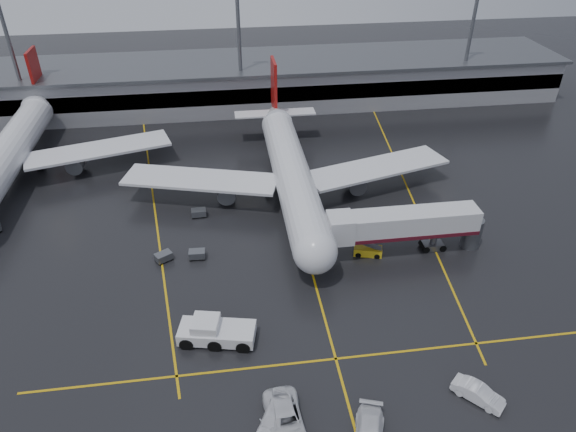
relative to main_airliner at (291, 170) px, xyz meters
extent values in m
plane|color=black|center=(0.00, -9.70, -4.21)|extent=(220.00, 220.00, 0.00)
cube|color=gold|center=(0.00, -9.70, -4.20)|extent=(0.25, 90.00, 0.02)
cube|color=gold|center=(0.00, -31.70, -4.20)|extent=(60.00, 0.25, 0.02)
cube|color=gold|center=(-20.00, 0.30, -4.20)|extent=(9.99, 69.35, 0.02)
cube|color=gold|center=(18.00, 0.30, -4.20)|extent=(7.57, 69.64, 0.02)
cube|color=gray|center=(0.00, 38.30, -0.21)|extent=(120.00, 18.00, 8.00)
cube|color=black|center=(0.00, 29.50, 0.29)|extent=(120.00, 0.40, 3.00)
cube|color=#595B60|center=(0.00, 38.30, 4.09)|extent=(122.00, 19.00, 0.60)
cylinder|color=#595B60|center=(-45.00, 32.30, 8.29)|extent=(0.70, 0.70, 25.00)
cylinder|color=#595B60|center=(-5.00, 32.30, 8.29)|extent=(0.70, 0.70, 25.00)
cylinder|color=#595B60|center=(40.00, 32.30, 8.29)|extent=(0.70, 0.70, 25.00)
cylinder|color=silver|center=(0.00, -1.70, -0.01)|extent=(5.20, 36.00, 5.20)
sphere|color=silver|center=(0.00, -19.70, -0.01)|extent=(5.20, 5.20, 5.20)
cone|color=silver|center=(0.00, 19.30, 0.59)|extent=(4.94, 8.00, 4.94)
cube|color=maroon|center=(0.00, 20.30, 5.49)|extent=(0.50, 5.50, 8.50)
cube|color=silver|center=(0.00, 19.30, 0.79)|extent=(14.00, 3.00, 0.25)
cube|color=silver|center=(-13.00, 0.30, -0.81)|extent=(22.80, 11.83, 0.40)
cube|color=silver|center=(13.00, 0.30, -0.81)|extent=(22.80, 11.83, 0.40)
cylinder|color=#595B60|center=(-9.50, -0.70, -2.21)|extent=(2.60, 4.50, 2.60)
cylinder|color=#595B60|center=(9.50, -0.70, -2.21)|extent=(2.60, 4.50, 2.60)
cylinder|color=#595B60|center=(0.00, -16.70, -3.21)|extent=(0.56, 0.56, 2.00)
cylinder|color=#595B60|center=(-3.20, 1.30, -3.21)|extent=(0.56, 0.56, 2.00)
cylinder|color=#595B60|center=(3.20, 1.30, -3.21)|extent=(0.56, 0.56, 2.00)
cylinder|color=black|center=(0.00, -16.70, -3.76)|extent=(0.40, 1.10, 1.10)
cylinder|color=black|center=(-3.20, 1.30, -3.66)|extent=(1.00, 1.40, 1.40)
cylinder|color=black|center=(3.20, 1.30, -3.66)|extent=(1.00, 1.40, 1.40)
cylinder|color=silver|center=(-42.00, 10.30, -0.01)|extent=(5.20, 36.00, 5.20)
cone|color=silver|center=(-42.00, 31.30, 0.59)|extent=(4.94, 8.00, 4.94)
cube|color=maroon|center=(-42.00, 32.30, 5.49)|extent=(0.50, 5.50, 8.50)
cube|color=silver|center=(-42.00, 31.30, 0.79)|extent=(14.00, 3.00, 0.25)
cube|color=silver|center=(-29.00, 12.30, -0.81)|extent=(22.80, 11.83, 0.40)
cylinder|color=#595B60|center=(-32.50, 11.30, -2.21)|extent=(2.60, 4.50, 2.60)
cylinder|color=#595B60|center=(-38.80, 13.30, -3.21)|extent=(0.56, 0.56, 2.00)
cylinder|color=black|center=(-38.80, 13.30, -3.66)|extent=(1.00, 1.40, 1.40)
cube|color=silver|center=(12.00, -15.70, 0.19)|extent=(18.00, 3.20, 3.00)
cube|color=#4E0E1A|center=(12.00, -15.70, -1.11)|extent=(18.00, 3.30, 0.50)
cube|color=silver|center=(3.80, -15.70, 0.19)|extent=(3.00, 3.40, 3.30)
cylinder|color=#595B60|center=(16.00, -15.70, -2.71)|extent=(0.80, 0.80, 3.00)
cube|color=#595B60|center=(16.00, -15.70, -3.76)|extent=(2.60, 1.60, 0.90)
cylinder|color=#595B60|center=(21.00, -15.70, -2.21)|extent=(2.40, 2.40, 4.00)
cylinder|color=black|center=(14.90, -15.70, -3.76)|extent=(0.90, 1.80, 0.90)
cylinder|color=black|center=(17.10, -15.70, -3.76)|extent=(0.90, 1.80, 0.90)
cube|color=silver|center=(-11.49, -27.53, -3.22)|extent=(8.19, 4.64, 1.32)
cube|color=silver|center=(-12.57, -27.29, -2.11)|extent=(3.14, 3.14, 1.10)
cube|color=black|center=(-12.57, -27.29, -2.11)|extent=(2.83, 2.83, 0.99)
cylinder|color=black|center=(-14.29, -26.92, -3.60)|extent=(2.10, 3.53, 1.43)
cylinder|color=black|center=(-11.49, -27.53, -3.60)|extent=(2.10, 3.53, 1.43)
cylinder|color=black|center=(-8.69, -28.13, -3.60)|extent=(2.10, 3.53, 1.43)
cube|color=yellow|center=(7.53, -15.73, -3.68)|extent=(3.74, 2.32, 1.06)
cube|color=#595B60|center=(7.53, -15.73, -2.66)|extent=(3.47, 1.72, 1.21)
cylinder|color=black|center=(6.41, -15.43, -3.92)|extent=(1.09, 1.76, 0.68)
cylinder|color=black|center=(8.65, -16.04, -3.92)|extent=(1.09, 1.76, 0.68)
imported|color=silver|center=(-5.95, -38.54, -3.28)|extent=(3.50, 6.88, 1.86)
imported|color=white|center=(11.75, -38.05, -3.43)|extent=(4.43, 4.59, 1.56)
imported|color=white|center=(-6.86, -38.19, -3.27)|extent=(4.37, 5.92, 1.87)
cube|color=#595B60|center=(-13.64, -13.57, -3.56)|extent=(2.05, 1.37, 0.90)
cylinder|color=black|center=(-14.46, -14.04, -4.03)|extent=(0.40, 0.20, 0.40)
cylinder|color=black|center=(-12.86, -14.10, -4.03)|extent=(0.40, 0.20, 0.40)
cylinder|color=black|center=(-14.42, -13.04, -4.03)|extent=(0.40, 0.20, 0.40)
cylinder|color=black|center=(-12.82, -13.10, -4.03)|extent=(0.40, 0.20, 0.40)
cube|color=#595B60|center=(-17.73, -13.50, -3.56)|extent=(2.38, 2.14, 0.90)
cylinder|color=black|center=(-18.16, -14.34, -4.03)|extent=(0.40, 0.20, 0.40)
cylinder|color=black|center=(-16.78, -13.52, -4.03)|extent=(0.40, 0.20, 0.40)
cylinder|color=black|center=(-18.67, -13.48, -4.03)|extent=(0.40, 0.20, 0.40)
cylinder|color=black|center=(-17.30, -12.66, -4.03)|extent=(0.40, 0.20, 0.40)
cube|color=#595B60|center=(-13.49, -4.10, -3.56)|extent=(2.06, 1.39, 0.90)
cylinder|color=black|center=(-14.26, -4.64, -4.03)|extent=(0.40, 0.20, 0.40)
cylinder|color=black|center=(-12.66, -4.56, -4.03)|extent=(0.40, 0.20, 0.40)
cylinder|color=black|center=(-14.31, -3.64, -4.03)|extent=(0.40, 0.20, 0.40)
cylinder|color=black|center=(-12.71, -3.56, -4.03)|extent=(0.40, 0.20, 0.40)
cylinder|color=black|center=(-39.68, -4.28, -4.03)|extent=(0.40, 0.20, 0.40)
cylinder|color=black|center=(-40.08, -3.37, -4.03)|extent=(0.40, 0.20, 0.40)
camera|label=1|loc=(-9.50, -65.83, 36.02)|focal=32.53mm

